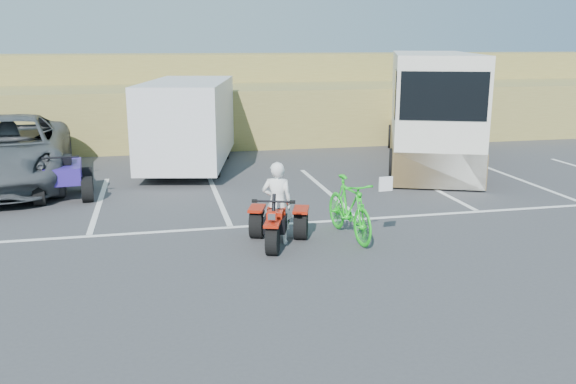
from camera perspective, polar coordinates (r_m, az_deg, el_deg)
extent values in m
plane|color=#3D3D40|center=(9.91, -3.65, -7.34)|extent=(100.00, 100.00, 0.00)
cube|color=white|center=(14.64, -17.21, -0.91)|extent=(0.12, 5.00, 0.01)
cube|color=white|center=(14.64, -6.65, -0.37)|extent=(0.12, 5.00, 0.01)
cube|color=white|center=(15.14, 3.57, 0.17)|extent=(0.12, 5.00, 0.01)
cube|color=white|center=(16.07, 12.87, 0.65)|extent=(0.12, 5.00, 0.01)
cube|color=white|center=(17.38, 20.96, 1.05)|extent=(0.12, 5.00, 0.01)
cube|color=white|center=(12.15, -5.38, -3.31)|extent=(28.00, 0.12, 0.01)
cube|color=olive|center=(23.32, -9.01, 7.33)|extent=(40.00, 6.00, 2.00)
cube|color=olive|center=(26.72, -9.57, 10.27)|extent=(40.00, 4.00, 2.20)
imported|color=white|center=(11.00, -1.03, -1.02)|extent=(0.64, 0.52, 1.51)
imported|color=#14BF19|center=(11.40, 5.75, -1.50)|extent=(0.74, 1.95, 1.14)
imported|color=#484C50|center=(17.12, -24.82, 3.47)|extent=(3.42, 6.50, 1.74)
cube|color=silver|center=(17.93, -9.28, 6.65)|extent=(3.22, 5.71, 2.24)
cylinder|color=black|center=(18.09, -9.15, 3.27)|extent=(2.06, 1.02, 0.63)
cube|color=silver|center=(19.63, 13.09, 7.87)|extent=(5.33, 9.15, 3.22)
cube|color=brown|center=(19.78, 12.91, 4.52)|extent=(5.37, 9.17, 0.89)
cube|color=black|center=(15.11, 14.39, 8.67)|extent=(1.92, 0.76, 1.16)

